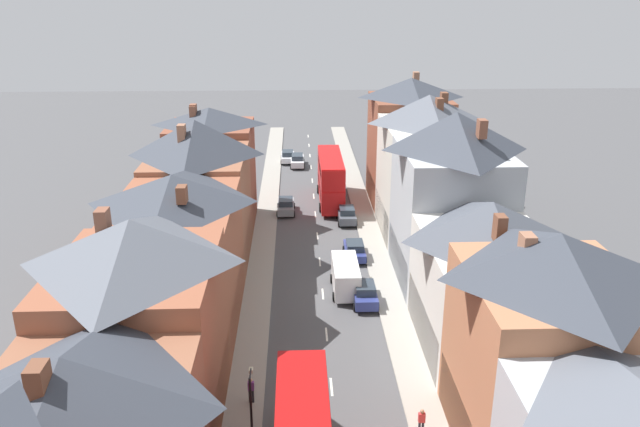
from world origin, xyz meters
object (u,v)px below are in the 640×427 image
Objects in this scene: car_parked_left_a at (355,250)px; car_mid_white at (297,160)px; double_decker_bus_mid_street at (331,178)px; car_parked_right_b at (288,156)px; street_lamp at (252,416)px; car_parked_left_b at (365,293)px; car_far_grey at (347,215)px; pedestrian_mid_left at (422,421)px; pedestrian_mid_right at (251,389)px; delivery_van at (346,276)px; car_mid_black at (286,206)px.

car_parked_left_a is 30.23m from car_mid_white.
double_decker_bus_mid_street reaches higher than car_parked_right_b.
car_mid_white is at bearing 87.46° from street_lamp.
car_parked_left_b is at bearing -90.00° from car_parked_left_a.
car_parked_left_b is 0.86× the size of car_mid_white.
street_lamp reaches higher than car_far_grey.
pedestrian_mid_left reaches higher than car_parked_left_b.
car_far_grey is 2.37× the size of pedestrian_mid_right.
car_parked_left_a is 32.54m from car_parked_right_b.
street_lamp reaches higher than car_parked_right_b.
car_parked_right_b is at bearing 121.55° from car_mid_white.
delivery_van reaches higher than car_mid_white.
street_lamp is at bearing -92.54° from car_mid_white.
delivery_van is at bearing 122.49° from car_parked_left_b.
car_mid_black is at bearing 107.09° from car_parked_left_b.
car_parked_left_a is 8.76m from car_far_grey.
car_mid_black is 18.04m from car_mid_white.
pedestrian_mid_left reaches higher than car_parked_right_b.
street_lamp is (-6.04, -40.35, 0.43)m from double_decker_bus_mid_street.
car_far_grey is 2.37× the size of pedestrian_mid_left.
car_parked_left_a is at bearing 78.31° from delivery_van.
car_mid_white is 0.82× the size of street_lamp.
pedestrian_mid_right reaches higher than car_parked_right_b.
car_parked_left_a is at bearing -90.00° from car_far_grey.
car_mid_white reaches higher than car_mid_black.
delivery_van is at bearing -74.87° from car_mid_black.
car_parked_left_b is at bearing 56.63° from pedestrian_mid_right.
delivery_van is at bearing -89.98° from double_decker_bus_mid_street.
double_decker_bus_mid_street reaches higher than car_parked_left_b.
car_parked_left_a is 0.76× the size of delivery_van.
street_lamp reaches higher than car_parked_left_b.
double_decker_bus_mid_street reaches higher than pedestrian_mid_left.
pedestrian_mid_left is at bearing -83.21° from car_mid_white.
car_mid_white is 1.11× the size of car_parked_right_b.
car_parked_left_a is 8.33m from car_parked_left_b.
pedestrian_mid_right is (-1.60, -32.00, 0.21)m from car_mid_black.
pedestrian_mid_left is (2.73, -17.01, -0.30)m from delivery_van.
car_parked_left_b is 18.71m from street_lamp.
street_lamp is (-7.35, -17.04, 2.40)m from car_parked_left_b.
car_parked_left_b is 14.17m from pedestrian_mid_right.
double_decker_bus_mid_street is 2.83× the size of car_far_grey.
car_mid_white is 53.50m from pedestrian_mid_left.
double_decker_bus_mid_street is at bearing 81.48° from street_lamp.
pedestrian_mid_right reaches higher than car_mid_white.
street_lamp is (-2.45, -55.19, 2.41)m from car_mid_white.
pedestrian_mid_left is (7.63, -55.24, 0.23)m from car_parked_right_b.
car_parked_right_b is (-6.20, 23.19, -0.04)m from car_far_grey.
car_far_grey is at bearing 90.00° from car_parked_left_a.
pedestrian_mid_right reaches higher than car_parked_left_a.
street_lamp is at bearing -113.34° from car_parked_left_b.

